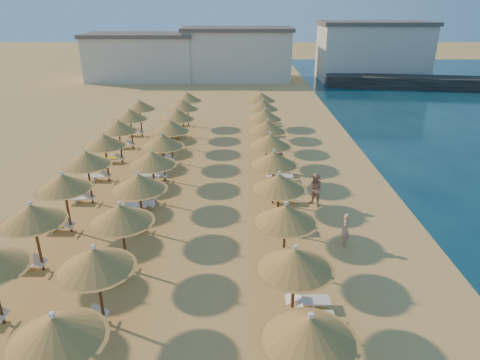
{
  "coord_description": "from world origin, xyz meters",
  "views": [
    {
      "loc": [
        0.68,
        -18.27,
        10.59
      ],
      "look_at": [
        0.63,
        4.0,
        1.3
      ],
      "focal_mm": 32.0,
      "sensor_mm": 36.0,
      "label": 1
    }
  ],
  "objects_px": {
    "jetty": "(442,83)",
    "beachgoer_b": "(316,190)",
    "parasol_row_west": "(152,159)",
    "beachgoer_a": "(345,230)",
    "beachgoer_c": "(277,158)",
    "parasol_row_east": "(274,159)"
  },
  "relations": [
    {
      "from": "parasol_row_east",
      "to": "beachgoer_b",
      "type": "distance_m",
      "value": 2.91
    },
    {
      "from": "parasol_row_west",
      "to": "beachgoer_a",
      "type": "height_order",
      "value": "parasol_row_west"
    },
    {
      "from": "parasol_row_west",
      "to": "beachgoer_c",
      "type": "xyz_separation_m",
      "value": [
        7.27,
        4.86,
        -1.69
      ]
    },
    {
      "from": "parasol_row_east",
      "to": "parasol_row_west",
      "type": "xyz_separation_m",
      "value": [
        -6.66,
        0.0,
        0.0
      ]
    },
    {
      "from": "jetty",
      "to": "beachgoer_a",
      "type": "relative_size",
      "value": 17.95
    },
    {
      "from": "parasol_row_east",
      "to": "parasol_row_west",
      "type": "distance_m",
      "value": 6.66
    },
    {
      "from": "beachgoer_b",
      "to": "beachgoer_c",
      "type": "bearing_deg",
      "value": 154.66
    },
    {
      "from": "parasol_row_east",
      "to": "beachgoer_c",
      "type": "bearing_deg",
      "value": 82.88
    },
    {
      "from": "jetty",
      "to": "parasol_row_east",
      "type": "bearing_deg",
      "value": -116.74
    },
    {
      "from": "beachgoer_c",
      "to": "beachgoer_a",
      "type": "xyz_separation_m",
      "value": [
        2.42,
        -9.45,
        -0.12
      ]
    },
    {
      "from": "beachgoer_c",
      "to": "parasol_row_west",
      "type": "bearing_deg",
      "value": -114.17
    },
    {
      "from": "jetty",
      "to": "beachgoer_b",
      "type": "distance_m",
      "value": 41.7
    },
    {
      "from": "parasol_row_west",
      "to": "beachgoer_a",
      "type": "xyz_separation_m",
      "value": [
        9.69,
        -4.59,
        -1.81
      ]
    },
    {
      "from": "beachgoer_a",
      "to": "beachgoer_c",
      "type": "bearing_deg",
      "value": -148.34
    },
    {
      "from": "parasol_row_east",
      "to": "beachgoer_c",
      "type": "distance_m",
      "value": 5.18
    },
    {
      "from": "jetty",
      "to": "parasol_row_west",
      "type": "bearing_deg",
      "value": -123.4
    },
    {
      "from": "beachgoer_c",
      "to": "beachgoer_b",
      "type": "relative_size",
      "value": 1.0
    },
    {
      "from": "beachgoer_c",
      "to": "beachgoer_b",
      "type": "bearing_deg",
      "value": -39.36
    },
    {
      "from": "parasol_row_west",
      "to": "beachgoer_b",
      "type": "distance_m",
      "value": 9.18
    },
    {
      "from": "parasol_row_east",
      "to": "parasol_row_west",
      "type": "bearing_deg",
      "value": 180.0
    },
    {
      "from": "beachgoer_c",
      "to": "beachgoer_a",
      "type": "bearing_deg",
      "value": -43.58
    },
    {
      "from": "jetty",
      "to": "parasol_row_east",
      "type": "relative_size",
      "value": 0.84
    }
  ]
}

